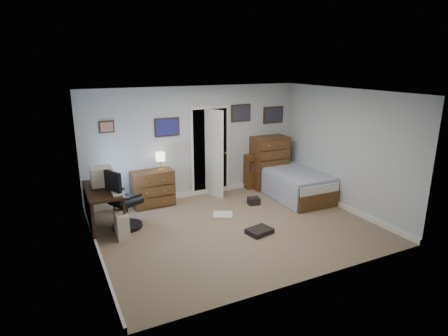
# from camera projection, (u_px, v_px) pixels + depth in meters

# --- Properties ---
(floor) EXTENTS (5.00, 4.00, 0.02)m
(floor) POSITION_uv_depth(u_px,v_px,m) (236.00, 228.00, 7.03)
(floor) COLOR #846D5B
(floor) RESTS_ON ground
(computer_desk) EXTENTS (0.63, 1.33, 0.76)m
(computer_desk) POSITION_uv_depth(u_px,v_px,m) (98.00, 198.00, 6.85)
(computer_desk) COLOR black
(computer_desk) RESTS_ON floor
(crt_monitor) EXTENTS (0.40, 0.37, 0.37)m
(crt_monitor) POSITION_uv_depth(u_px,v_px,m) (102.00, 177.00, 6.93)
(crt_monitor) COLOR beige
(crt_monitor) RESTS_ON computer_desk
(keyboard) EXTENTS (0.16, 0.41, 0.02)m
(keyboard) POSITION_uv_depth(u_px,v_px,m) (116.00, 192.00, 6.61)
(keyboard) COLOR beige
(keyboard) RESTS_ON computer_desk
(pc_tower) EXTENTS (0.22, 0.43, 0.46)m
(pc_tower) POSITION_uv_depth(u_px,v_px,m) (122.00, 225.00, 6.59)
(pc_tower) COLOR beige
(pc_tower) RESTS_ON floor
(office_chair) EXTENTS (0.74, 0.74, 1.15)m
(office_chair) POSITION_uv_depth(u_px,v_px,m) (123.00, 206.00, 6.87)
(office_chair) COLOR black
(office_chair) RESTS_ON floor
(media_stack) EXTENTS (0.15, 0.15, 0.72)m
(media_stack) POSITION_uv_depth(u_px,v_px,m) (90.00, 191.00, 7.91)
(media_stack) COLOR maroon
(media_stack) RESTS_ON floor
(low_dresser) EXTENTS (0.90, 0.48, 0.78)m
(low_dresser) POSITION_uv_depth(u_px,v_px,m) (153.00, 188.00, 8.00)
(low_dresser) COLOR brown
(low_dresser) RESTS_ON floor
(table_lamp) EXTENTS (0.20, 0.20, 0.38)m
(table_lamp) POSITION_uv_depth(u_px,v_px,m) (160.00, 157.00, 7.90)
(table_lamp) COLOR gold
(table_lamp) RESTS_ON low_dresser
(doorway) EXTENTS (0.96, 1.12, 2.05)m
(doorway) POSITION_uv_depth(u_px,v_px,m) (205.00, 149.00, 8.86)
(doorway) COLOR black
(doorway) RESTS_ON floor
(tall_dresser) EXTENTS (0.87, 0.53, 1.27)m
(tall_dresser) POSITION_uv_depth(u_px,v_px,m) (269.00, 162.00, 9.14)
(tall_dresser) COLOR brown
(tall_dresser) RESTS_ON floor
(headboard_bookcase) EXTENTS (0.94, 0.25, 0.84)m
(headboard_bookcase) POSITION_uv_depth(u_px,v_px,m) (262.00, 169.00, 9.24)
(headboard_bookcase) COLOR brown
(headboard_bookcase) RESTS_ON floor
(bed) EXTENTS (1.14, 2.05, 0.66)m
(bed) POSITION_uv_depth(u_px,v_px,m) (292.00, 182.00, 8.64)
(bed) COLOR brown
(bed) RESTS_ON floor
(wall_posters) EXTENTS (4.38, 0.04, 0.60)m
(wall_posters) POSITION_uv_depth(u_px,v_px,m) (218.00, 119.00, 8.50)
(wall_posters) COLOR #331E11
(wall_posters) RESTS_ON floor
(floor_clutter) EXTENTS (1.29, 1.62, 0.16)m
(floor_clutter) POSITION_uv_depth(u_px,v_px,m) (248.00, 218.00, 7.34)
(floor_clutter) COLOR black
(floor_clutter) RESTS_ON floor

